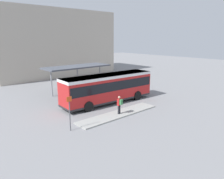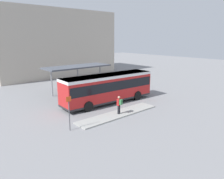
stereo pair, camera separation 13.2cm
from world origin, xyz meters
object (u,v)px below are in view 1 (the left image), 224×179
object	(u,v)px
potted_planter_far_side	(109,85)
platform_sign	(70,112)
bicycle_blue	(127,82)
city_bus	(108,87)
bicycle_yellow	(131,83)
potted_planter_near_shelter	(78,92)
pedestrian_waiting	(120,104)
bicycle_white	(133,84)

from	to	relation	value
potted_planter_far_side	platform_sign	xyz separation A→B (m)	(-11.24, -8.27, 0.83)
bicycle_blue	city_bus	bearing A→B (deg)	-49.54
bicycle_yellow	platform_sign	xyz separation A→B (m)	(-15.85, -8.50, 1.21)
bicycle_yellow	platform_sign	world-z (taller)	platform_sign
potted_planter_near_shelter	city_bus	bearing A→B (deg)	-72.10
city_bus	bicycle_yellow	bearing A→B (deg)	32.03
pedestrian_waiting	potted_planter_near_shelter	size ratio (longest dim) A/B	1.32
bicycle_yellow	platform_sign	distance (m)	18.03
potted_planter_far_side	potted_planter_near_shelter	bearing A→B (deg)	-176.08
bicycle_blue	platform_sign	size ratio (longest dim) A/B	0.63
city_bus	bicycle_white	size ratio (longest dim) A/B	6.56
platform_sign	bicycle_blue	bearing A→B (deg)	30.48
pedestrian_waiting	bicycle_blue	bearing A→B (deg)	-61.95
bicycle_white	bicycle_blue	distance (m)	1.48
city_bus	potted_planter_near_shelter	bearing A→B (deg)	111.17
bicycle_blue	potted_planter_near_shelter	world-z (taller)	potted_planter_near_shelter
city_bus	potted_planter_near_shelter	world-z (taller)	city_bus
bicycle_blue	potted_planter_near_shelter	size ratio (longest dim) A/B	1.34
bicycle_blue	bicycle_yellow	bearing A→B (deg)	19.48
bicycle_blue	potted_planter_far_side	bearing A→B (deg)	-70.15
city_bus	platform_sign	xyz separation A→B (m)	(-7.23, -3.76, -0.33)
pedestrian_waiting	platform_sign	xyz separation A→B (m)	(-5.38, -0.00, 0.44)
potted_planter_near_shelter	bicycle_white	bearing A→B (deg)	-0.86
platform_sign	bicycle_white	bearing A→B (deg)	26.35
city_bus	bicycle_yellow	size ratio (longest dim) A/B	6.93
bicycle_blue	potted_planter_near_shelter	xyz separation A→B (m)	(-9.80, -1.34, 0.29)
potted_planter_far_side	bicycle_white	bearing A→B (deg)	-6.63
bicycle_yellow	potted_planter_far_side	xyz separation A→B (m)	(-4.61, -0.23, 0.38)
bicycle_white	potted_planter_far_side	xyz separation A→B (m)	(-4.42, 0.51, 0.36)
platform_sign	potted_planter_far_side	bearing A→B (deg)	36.34
bicycle_yellow	potted_planter_near_shelter	distance (m)	9.98
city_bus	pedestrian_waiting	size ratio (longest dim) A/B	6.40
bicycle_white	city_bus	bearing A→B (deg)	108.18
bicycle_white	potted_planter_far_side	size ratio (longest dim) A/B	1.22
bicycle_white	platform_sign	bearing A→B (deg)	109.19
pedestrian_waiting	potted_planter_far_side	bearing A→B (deg)	-49.13
city_bus	bicycle_blue	world-z (taller)	city_bus
pedestrian_waiting	bicycle_blue	xyz separation A→B (m)	(10.31, 9.24, -0.73)
bicycle_white	bicycle_blue	bearing A→B (deg)	-8.50
potted_planter_near_shelter	potted_planter_far_side	size ratio (longest dim) A/B	0.95
potted_planter_near_shelter	bicycle_yellow	bearing A→B (deg)	3.41
city_bus	pedestrian_waiting	bearing A→B (deg)	-112.85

